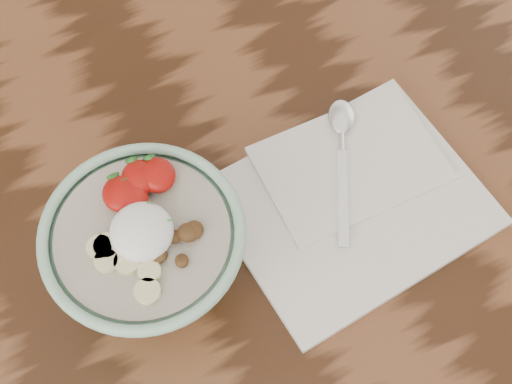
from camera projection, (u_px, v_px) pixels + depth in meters
table at (211, 254)px, 89.77cm from camera, size 160.00×90.00×75.00cm
breakfast_bowl at (147, 249)px, 72.58cm from camera, size 20.31×20.31×13.85cm
napkin at (352, 195)px, 82.26cm from camera, size 30.12×25.12×1.75cm
spoon at (342, 136)px, 84.14cm from camera, size 11.18×17.88×1.01cm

